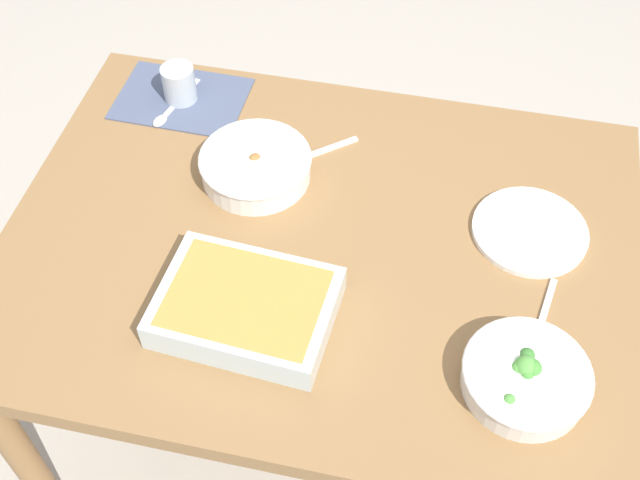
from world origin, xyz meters
name	(u,v)px	position (x,y,z in m)	size (l,w,h in m)	color
ground_plane	(320,419)	(0.00, 0.00, 0.00)	(6.00, 6.00, 0.00)	#B2A899
dining_table	(320,269)	(0.00, 0.00, 0.65)	(1.20, 0.90, 0.74)	olive
placemat	(182,99)	(0.38, -0.33, 0.74)	(0.28, 0.20, 0.00)	#4C5670
stew_bowl	(256,165)	(0.16, -0.14, 0.77)	(0.23, 0.23, 0.06)	white
broccoli_bowl	(526,377)	(-0.39, 0.23, 0.77)	(0.21, 0.21, 0.07)	white
baking_dish	(246,306)	(0.09, 0.20, 0.77)	(0.31, 0.24, 0.06)	silver
drink_cup	(179,86)	(0.38, -0.33, 0.78)	(0.07, 0.07, 0.08)	#B2BCC6
side_plate	(530,231)	(-0.39, -0.10, 0.75)	(0.22, 0.22, 0.01)	white
spoon_by_stew	(309,155)	(0.07, -0.21, 0.74)	(0.15, 0.13, 0.01)	silver
spoon_by_broccoli	(540,328)	(-0.41, 0.11, 0.74)	(0.05, 0.18, 0.01)	silver
spoon_spare	(171,110)	(0.40, -0.29, 0.74)	(0.06, 0.17, 0.01)	silver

